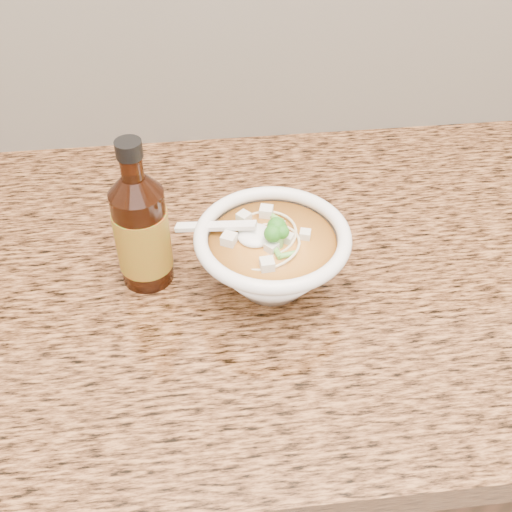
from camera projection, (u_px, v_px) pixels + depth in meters
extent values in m
cube|color=black|center=(326.00, 442.00, 1.18)|extent=(4.00, 0.65, 0.86)
cube|color=#956136|center=(351.00, 265.00, 0.87)|extent=(4.00, 0.68, 0.04)
cylinder|color=white|center=(272.00, 281.00, 0.82)|extent=(0.08, 0.08, 0.01)
torus|color=white|center=(273.00, 237.00, 0.77)|extent=(0.19, 0.19, 0.02)
torus|color=beige|center=(267.00, 233.00, 0.78)|extent=(0.07, 0.07, 0.00)
torus|color=beige|center=(280.00, 244.00, 0.77)|extent=(0.12, 0.12, 0.00)
torus|color=beige|center=(268.00, 238.00, 0.78)|extent=(0.13, 0.13, 0.00)
torus|color=beige|center=(272.00, 244.00, 0.77)|extent=(0.09, 0.09, 0.00)
torus|color=beige|center=(279.00, 245.00, 0.77)|extent=(0.13, 0.13, 0.00)
torus|color=beige|center=(278.00, 248.00, 0.77)|extent=(0.07, 0.07, 0.00)
torus|color=beige|center=(278.00, 237.00, 0.79)|extent=(0.08, 0.08, 0.00)
torus|color=beige|center=(287.00, 255.00, 0.77)|extent=(0.12, 0.12, 0.00)
torus|color=beige|center=(280.00, 239.00, 0.79)|extent=(0.06, 0.06, 0.00)
torus|color=beige|center=(279.00, 244.00, 0.79)|extent=(0.12, 0.12, 0.00)
cube|color=silver|center=(302.00, 221.00, 0.79)|extent=(0.02, 0.02, 0.01)
cube|color=silver|center=(226.00, 235.00, 0.77)|extent=(0.02, 0.02, 0.01)
cube|color=silver|center=(308.00, 261.00, 0.74)|extent=(0.01, 0.01, 0.01)
cube|color=silver|center=(257.00, 235.00, 0.77)|extent=(0.02, 0.02, 0.01)
cube|color=silver|center=(252.00, 267.00, 0.73)|extent=(0.02, 0.02, 0.01)
cube|color=silver|center=(273.00, 225.00, 0.79)|extent=(0.02, 0.02, 0.02)
cube|color=silver|center=(288.00, 243.00, 0.76)|extent=(0.02, 0.02, 0.01)
cube|color=silver|center=(296.00, 237.00, 0.77)|extent=(0.02, 0.02, 0.02)
ellipsoid|color=#196014|center=(278.00, 234.00, 0.75)|extent=(0.04, 0.04, 0.03)
cylinder|color=#63B646|center=(265.00, 259.00, 0.74)|extent=(0.02, 0.02, 0.01)
cylinder|color=#63B646|center=(288.00, 221.00, 0.79)|extent=(0.02, 0.02, 0.01)
cylinder|color=#63B646|center=(271.00, 225.00, 0.79)|extent=(0.02, 0.01, 0.01)
cylinder|color=#63B646|center=(317.00, 224.00, 0.79)|extent=(0.02, 0.01, 0.01)
cylinder|color=#63B646|center=(258.00, 262.00, 0.74)|extent=(0.02, 0.02, 0.01)
ellipsoid|color=white|center=(255.00, 235.00, 0.77)|extent=(0.04, 0.04, 0.02)
cube|color=white|center=(215.00, 226.00, 0.77)|extent=(0.10, 0.04, 0.03)
cylinder|color=black|center=(143.00, 237.00, 0.78)|extent=(0.07, 0.07, 0.13)
cylinder|color=black|center=(132.00, 167.00, 0.71)|extent=(0.03, 0.03, 0.03)
cylinder|color=black|center=(129.00, 149.00, 0.70)|extent=(0.03, 0.03, 0.02)
cylinder|color=red|center=(143.00, 239.00, 0.78)|extent=(0.07, 0.07, 0.08)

